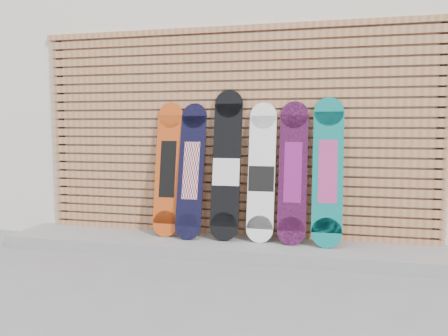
{
  "coord_description": "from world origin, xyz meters",
  "views": [
    {
      "loc": [
        0.8,
        -3.52,
        1.27
      ],
      "look_at": [
        -0.19,
        0.75,
        0.85
      ],
      "focal_mm": 35.0,
      "sensor_mm": 36.0,
      "label": 1
    }
  ],
  "objects_px": {
    "snowboard_5": "(328,171)",
    "snowboard_3": "(262,173)",
    "snowboard_0": "(168,169)",
    "snowboard_2": "(226,166)",
    "snowboard_1": "(191,170)",
    "snowboard_4": "(293,172)"
  },
  "relations": [
    {
      "from": "snowboard_2",
      "to": "snowboard_0",
      "type": "bearing_deg",
      "value": 178.5
    },
    {
      "from": "snowboard_3",
      "to": "snowboard_4",
      "type": "xyz_separation_m",
      "value": [
        0.31,
        -0.01,
        0.01
      ]
    },
    {
      "from": "snowboard_0",
      "to": "snowboard_4",
      "type": "distance_m",
      "value": 1.31
    },
    {
      "from": "snowboard_4",
      "to": "snowboard_2",
      "type": "bearing_deg",
      "value": 179.93
    },
    {
      "from": "snowboard_0",
      "to": "snowboard_5",
      "type": "relative_size",
      "value": 0.98
    },
    {
      "from": "snowboard_0",
      "to": "snowboard_2",
      "type": "height_order",
      "value": "snowboard_2"
    },
    {
      "from": "snowboard_1",
      "to": "snowboard_5",
      "type": "distance_m",
      "value": 1.38
    },
    {
      "from": "snowboard_2",
      "to": "snowboard_3",
      "type": "xyz_separation_m",
      "value": [
        0.36,
        0.01,
        -0.07
      ]
    },
    {
      "from": "snowboard_1",
      "to": "snowboard_4",
      "type": "bearing_deg",
      "value": 0.88
    },
    {
      "from": "snowboard_1",
      "to": "snowboard_4",
      "type": "relative_size",
      "value": 0.99
    },
    {
      "from": "snowboard_1",
      "to": "snowboard_2",
      "type": "xyz_separation_m",
      "value": [
        0.37,
        0.02,
        0.06
      ]
    },
    {
      "from": "snowboard_0",
      "to": "snowboard_3",
      "type": "distance_m",
      "value": 1.0
    },
    {
      "from": "snowboard_0",
      "to": "snowboard_4",
      "type": "relative_size",
      "value": 1.0
    },
    {
      "from": "snowboard_1",
      "to": "snowboard_2",
      "type": "relative_size",
      "value": 0.91
    },
    {
      "from": "snowboard_3",
      "to": "snowboard_5",
      "type": "bearing_deg",
      "value": -2.21
    },
    {
      "from": "snowboard_1",
      "to": "snowboard_4",
      "type": "height_order",
      "value": "snowboard_4"
    },
    {
      "from": "snowboard_0",
      "to": "snowboard_4",
      "type": "height_order",
      "value": "snowboard_0"
    },
    {
      "from": "snowboard_5",
      "to": "snowboard_0",
      "type": "bearing_deg",
      "value": 178.96
    },
    {
      "from": "snowboard_3",
      "to": "snowboard_1",
      "type": "bearing_deg",
      "value": -177.75
    },
    {
      "from": "snowboard_5",
      "to": "snowboard_3",
      "type": "bearing_deg",
      "value": 177.79
    },
    {
      "from": "snowboard_4",
      "to": "snowboard_5",
      "type": "height_order",
      "value": "snowboard_5"
    },
    {
      "from": "snowboard_1",
      "to": "snowboard_3",
      "type": "height_order",
      "value": "same"
    }
  ]
}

